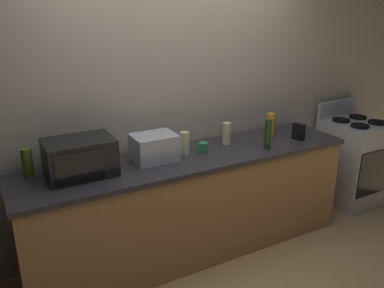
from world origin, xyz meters
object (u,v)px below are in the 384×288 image
(stove_range, at_px, (353,161))
(bottle_vinegar, at_px, (227,134))
(bottle_hand_soap, at_px, (185,143))
(mug_green, at_px, (203,148))
(microwave, at_px, (80,157))
(bottle_olive_oil, at_px, (27,163))
(bottle_wine, at_px, (268,134))
(bottle_dish_soap, at_px, (271,125))
(cordless_phone, at_px, (298,132))
(toaster_oven, at_px, (154,147))

(stove_range, bearing_deg, bottle_vinegar, 176.57)
(bottle_hand_soap, height_order, mug_green, bottle_hand_soap)
(bottle_hand_soap, xyz_separation_m, bottle_vinegar, (0.43, 0.03, 0.01))
(microwave, height_order, mug_green, microwave)
(bottle_vinegar, bearing_deg, bottle_hand_soap, -176.61)
(bottle_olive_oil, bearing_deg, mug_green, -8.19)
(bottle_vinegar, xyz_separation_m, mug_green, (-0.29, -0.08, -0.05))
(microwave, xyz_separation_m, bottle_wine, (1.53, -0.21, -0.00))
(bottle_dish_soap, bearing_deg, cordless_phone, -53.37)
(toaster_oven, xyz_separation_m, bottle_olive_oil, (-0.92, 0.14, 0.00))
(microwave, height_order, bottle_wine, microwave)
(cordless_phone, height_order, bottle_hand_soap, bottle_hand_soap)
(microwave, distance_m, cordless_phone, 1.94)
(bottle_hand_soap, bearing_deg, microwave, -178.51)
(cordless_phone, distance_m, bottle_vinegar, 0.68)
(microwave, distance_m, mug_green, 1.01)
(cordless_phone, bearing_deg, bottle_hand_soap, 159.76)
(cordless_phone, distance_m, bottle_dish_soap, 0.26)
(bottle_wine, bearing_deg, bottle_olive_oil, 168.82)
(toaster_oven, relative_size, bottle_wine, 1.30)
(bottle_wine, bearing_deg, bottle_dish_soap, 46.43)
(cordless_phone, xyz_separation_m, bottle_vinegar, (-0.65, 0.20, 0.02))
(microwave, xyz_separation_m, cordless_phone, (1.94, -0.16, -0.06))
(stove_range, distance_m, bottle_hand_soap, 2.10)
(toaster_oven, xyz_separation_m, bottle_wine, (0.95, -0.22, 0.03))
(microwave, bearing_deg, bottle_wine, -7.90)
(microwave, distance_m, bottle_olive_oil, 0.37)
(bottle_olive_oil, height_order, bottle_dish_soap, bottle_dish_soap)
(stove_range, bearing_deg, bottle_hand_soap, 178.01)
(stove_range, bearing_deg, toaster_oven, 178.50)
(bottle_vinegar, bearing_deg, cordless_phone, -17.41)
(bottle_wine, distance_m, mug_green, 0.56)
(stove_range, height_order, cordless_phone, stove_range)
(microwave, bearing_deg, mug_green, -2.04)
(bottle_hand_soap, bearing_deg, bottle_olive_oil, 173.59)
(stove_range, distance_m, mug_green, 1.95)
(bottle_olive_oil, relative_size, mug_green, 2.38)
(bottle_olive_oil, distance_m, bottle_dish_soap, 2.12)
(toaster_oven, height_order, bottle_dish_soap, bottle_dish_soap)
(bottle_vinegar, bearing_deg, bottle_dish_soap, 0.57)
(bottle_vinegar, bearing_deg, mug_green, -163.83)
(microwave, bearing_deg, bottle_vinegar, 2.12)
(cordless_phone, relative_size, bottle_vinegar, 0.76)
(bottle_dish_soap, height_order, mug_green, bottle_dish_soap)
(bottle_dish_soap, relative_size, mug_green, 2.44)
(microwave, height_order, bottle_dish_soap, microwave)
(microwave, bearing_deg, stove_range, -0.95)
(bottle_vinegar, bearing_deg, microwave, -177.88)
(bottle_wine, height_order, bottle_hand_soap, bottle_wine)
(bottle_hand_soap, bearing_deg, mug_green, -22.28)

